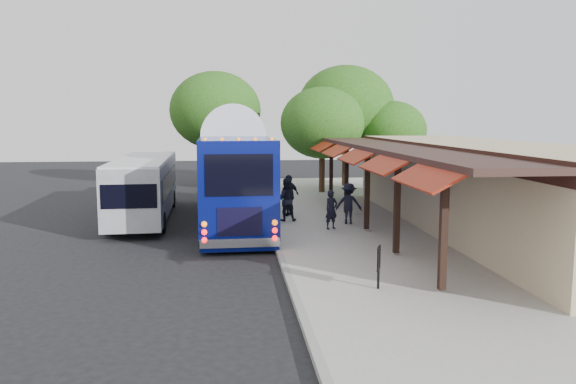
{
  "coord_description": "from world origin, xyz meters",
  "views": [
    {
      "loc": [
        -1.51,
        -17.39,
        4.53
      ],
      "look_at": [
        0.61,
        3.51,
        1.8
      ],
      "focal_mm": 35.0,
      "sensor_mm": 36.0,
      "label": 1
    }
  ],
  "objects_px": {
    "sign_board": "(379,260)",
    "coach_bus": "(233,172)",
    "ped_c": "(289,195)",
    "ped_d": "(349,203)",
    "city_bus": "(145,185)",
    "ped_a": "(331,210)",
    "ped_b": "(286,200)"
  },
  "relations": [
    {
      "from": "coach_bus",
      "to": "ped_b",
      "type": "distance_m",
      "value": 2.66
    },
    {
      "from": "ped_b",
      "to": "ped_c",
      "type": "relative_size",
      "value": 0.99
    },
    {
      "from": "ped_d",
      "to": "sign_board",
      "type": "xyz_separation_m",
      "value": [
        -1.14,
        -9.12,
        -0.1
      ]
    },
    {
      "from": "city_bus",
      "to": "ped_d",
      "type": "distance_m",
      "value": 9.41
    },
    {
      "from": "coach_bus",
      "to": "ped_d",
      "type": "relative_size",
      "value": 7.54
    },
    {
      "from": "ped_a",
      "to": "sign_board",
      "type": "bearing_deg",
      "value": -118.43
    },
    {
      "from": "city_bus",
      "to": "ped_b",
      "type": "xyz_separation_m",
      "value": [
        6.3,
        -2.18,
        -0.46
      ]
    },
    {
      "from": "ped_b",
      "to": "ped_d",
      "type": "bearing_deg",
      "value": 165.59
    },
    {
      "from": "sign_board",
      "to": "coach_bus",
      "type": "bearing_deg",
      "value": 130.65
    },
    {
      "from": "coach_bus",
      "to": "sign_board",
      "type": "xyz_separation_m",
      "value": [
        3.7,
        -10.84,
        -1.3
      ]
    },
    {
      "from": "coach_bus",
      "to": "ped_c",
      "type": "distance_m",
      "value": 2.83
    },
    {
      "from": "ped_b",
      "to": "ped_c",
      "type": "bearing_deg",
      "value": -97.16
    },
    {
      "from": "ped_a",
      "to": "coach_bus",
      "type": "bearing_deg",
      "value": 117.39
    },
    {
      "from": "coach_bus",
      "to": "ped_b",
      "type": "relative_size",
      "value": 6.96
    },
    {
      "from": "ped_a",
      "to": "ped_c",
      "type": "distance_m",
      "value": 3.56
    },
    {
      "from": "ped_a",
      "to": "ped_b",
      "type": "height_order",
      "value": "ped_b"
    },
    {
      "from": "coach_bus",
      "to": "sign_board",
      "type": "distance_m",
      "value": 11.52
    },
    {
      "from": "coach_bus",
      "to": "ped_a",
      "type": "bearing_deg",
      "value": -37.32
    },
    {
      "from": "ped_d",
      "to": "sign_board",
      "type": "distance_m",
      "value": 9.19
    },
    {
      "from": "city_bus",
      "to": "ped_d",
      "type": "height_order",
      "value": "city_bus"
    },
    {
      "from": "ped_c",
      "to": "ped_d",
      "type": "bearing_deg",
      "value": 98.06
    },
    {
      "from": "ped_b",
      "to": "ped_d",
      "type": "xyz_separation_m",
      "value": [
        2.57,
        -0.91,
        -0.07
      ]
    },
    {
      "from": "ped_b",
      "to": "ped_a",
      "type": "bearing_deg",
      "value": 134.46
    },
    {
      "from": "ped_b",
      "to": "sign_board",
      "type": "xyz_separation_m",
      "value": [
        1.43,
        -10.03,
        -0.17
      ]
    },
    {
      "from": "coach_bus",
      "to": "ped_d",
      "type": "xyz_separation_m",
      "value": [
        4.84,
        -1.72,
        -1.2
      ]
    },
    {
      "from": "ped_b",
      "to": "city_bus",
      "type": "bearing_deg",
      "value": -13.96
    },
    {
      "from": "coach_bus",
      "to": "ped_a",
      "type": "distance_m",
      "value": 4.97
    },
    {
      "from": "city_bus",
      "to": "sign_board",
      "type": "bearing_deg",
      "value": -59.95
    },
    {
      "from": "ped_b",
      "to": "sign_board",
      "type": "relative_size",
      "value": 1.66
    },
    {
      "from": "ped_c",
      "to": "ped_a",
      "type": "bearing_deg",
      "value": 74.4
    },
    {
      "from": "city_bus",
      "to": "ped_a",
      "type": "bearing_deg",
      "value": -30.04
    },
    {
      "from": "ped_b",
      "to": "ped_c",
      "type": "height_order",
      "value": "ped_c"
    }
  ]
}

